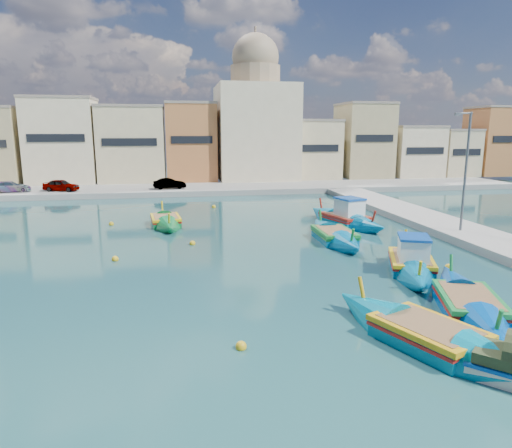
{
  "coord_description": "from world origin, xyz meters",
  "views": [
    {
      "loc": [
        -0.68,
        -20.15,
        6.84
      ],
      "look_at": [
        4.0,
        6.0,
        1.4
      ],
      "focal_mm": 32.0,
      "sensor_mm": 36.0,
      "label": 1
    }
  ],
  "objects_px": {
    "luzzu_cyan_south": "(428,338)",
    "church_block": "(255,119)",
    "luzzu_green": "(166,222)",
    "luzzu_turquoise_cabin": "(411,263)",
    "quay_street_lamp": "(465,171)",
    "luzzu_blue_cabin": "(345,220)",
    "luzzu_blue_south": "(469,306)",
    "luzzu_cyan_mid": "(334,237)"
  },
  "relations": [
    {
      "from": "luzzu_cyan_mid",
      "to": "luzzu_cyan_south",
      "type": "distance_m",
      "value": 14.38
    },
    {
      "from": "luzzu_cyan_south",
      "to": "luzzu_turquoise_cabin",
      "type": "bearing_deg",
      "value": 64.85
    },
    {
      "from": "quay_street_lamp",
      "to": "luzzu_blue_south",
      "type": "xyz_separation_m",
      "value": [
        -7.2,
        -11.4,
        -4.07
      ]
    },
    {
      "from": "quay_street_lamp",
      "to": "luzzu_blue_cabin",
      "type": "height_order",
      "value": "quay_street_lamp"
    },
    {
      "from": "luzzu_blue_south",
      "to": "luzzu_green",
      "type": "bearing_deg",
      "value": 121.77
    },
    {
      "from": "luzzu_blue_cabin",
      "to": "luzzu_turquoise_cabin",
      "type": "bearing_deg",
      "value": -94.21
    },
    {
      "from": "church_block",
      "to": "quay_street_lamp",
      "type": "relative_size",
      "value": 2.39
    },
    {
      "from": "luzzu_cyan_south",
      "to": "church_block",
      "type": "bearing_deg",
      "value": 86.65
    },
    {
      "from": "church_block",
      "to": "luzzu_blue_south",
      "type": "distance_m",
      "value": 46.13
    },
    {
      "from": "luzzu_cyan_mid",
      "to": "luzzu_blue_south",
      "type": "distance_m",
      "value": 12.06
    },
    {
      "from": "quay_street_lamp",
      "to": "luzzu_cyan_mid",
      "type": "relative_size",
      "value": 0.91
    },
    {
      "from": "church_block",
      "to": "luzzu_blue_cabin",
      "type": "height_order",
      "value": "church_block"
    },
    {
      "from": "luzzu_cyan_mid",
      "to": "luzzu_cyan_south",
      "type": "xyz_separation_m",
      "value": [
        -1.93,
        -14.25,
        0.01
      ]
    },
    {
      "from": "luzzu_green",
      "to": "luzzu_turquoise_cabin",
      "type": "bearing_deg",
      "value": -47.49
    },
    {
      "from": "quay_street_lamp",
      "to": "luzzu_blue_cabin",
      "type": "relative_size",
      "value": 0.87
    },
    {
      "from": "quay_street_lamp",
      "to": "luzzu_cyan_mid",
      "type": "height_order",
      "value": "quay_street_lamp"
    },
    {
      "from": "church_block",
      "to": "luzzu_cyan_mid",
      "type": "height_order",
      "value": "church_block"
    },
    {
      "from": "quay_street_lamp",
      "to": "luzzu_cyan_south",
      "type": "relative_size",
      "value": 0.94
    },
    {
      "from": "quay_street_lamp",
      "to": "luzzu_turquoise_cabin",
      "type": "xyz_separation_m",
      "value": [
        -6.62,
        -5.93,
        -3.99
      ]
    },
    {
      "from": "luzzu_cyan_mid",
      "to": "luzzu_green",
      "type": "bearing_deg",
      "value": 147.09
    },
    {
      "from": "luzzu_cyan_mid",
      "to": "luzzu_blue_south",
      "type": "xyz_separation_m",
      "value": [
        1.1,
        -12.01,
        -0.01
      ]
    },
    {
      "from": "luzzu_turquoise_cabin",
      "to": "luzzu_cyan_mid",
      "type": "bearing_deg",
      "value": 104.5
    },
    {
      "from": "church_block",
      "to": "luzzu_cyan_south",
      "type": "relative_size",
      "value": 2.25
    },
    {
      "from": "luzzu_blue_cabin",
      "to": "church_block",
      "type": "bearing_deg",
      "value": 93.31
    },
    {
      "from": "luzzu_turquoise_cabin",
      "to": "luzzu_cyan_south",
      "type": "height_order",
      "value": "luzzu_turquoise_cabin"
    },
    {
      "from": "luzzu_turquoise_cabin",
      "to": "luzzu_cyan_mid",
      "type": "relative_size",
      "value": 1.01
    },
    {
      "from": "luzzu_turquoise_cabin",
      "to": "luzzu_cyan_mid",
      "type": "distance_m",
      "value": 6.75
    },
    {
      "from": "luzzu_turquoise_cabin",
      "to": "luzzu_blue_south",
      "type": "distance_m",
      "value": 5.5
    },
    {
      "from": "church_block",
      "to": "luzzu_turquoise_cabin",
      "type": "height_order",
      "value": "church_block"
    },
    {
      "from": "quay_street_lamp",
      "to": "luzzu_blue_cabin",
      "type": "distance_m",
      "value": 8.79
    },
    {
      "from": "luzzu_blue_cabin",
      "to": "luzzu_green",
      "type": "height_order",
      "value": "luzzu_blue_cabin"
    },
    {
      "from": "luzzu_blue_cabin",
      "to": "luzzu_cyan_mid",
      "type": "distance_m",
      "value": 5.34
    },
    {
      "from": "luzzu_blue_south",
      "to": "luzzu_blue_cabin",
      "type": "bearing_deg",
      "value": 85.15
    },
    {
      "from": "church_block",
      "to": "quay_street_lamp",
      "type": "height_order",
      "value": "church_block"
    },
    {
      "from": "luzzu_turquoise_cabin",
      "to": "luzzu_cyan_south",
      "type": "relative_size",
      "value": 1.05
    },
    {
      "from": "luzzu_cyan_south",
      "to": "luzzu_blue_cabin",
      "type": "bearing_deg",
      "value": 76.79
    },
    {
      "from": "church_block",
      "to": "quay_street_lamp",
      "type": "distance_m",
      "value": 35.04
    },
    {
      "from": "quay_street_lamp",
      "to": "luzzu_turquoise_cabin",
      "type": "distance_m",
      "value": 9.74
    },
    {
      "from": "luzzu_cyan_mid",
      "to": "quay_street_lamp",
      "type": "bearing_deg",
      "value": -4.17
    },
    {
      "from": "quay_street_lamp",
      "to": "luzzu_blue_south",
      "type": "distance_m",
      "value": 14.09
    },
    {
      "from": "church_block",
      "to": "quay_street_lamp",
      "type": "bearing_deg",
      "value": -77.65
    },
    {
      "from": "church_block",
      "to": "luzzu_blue_south",
      "type": "relative_size",
      "value": 2.13
    }
  ]
}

